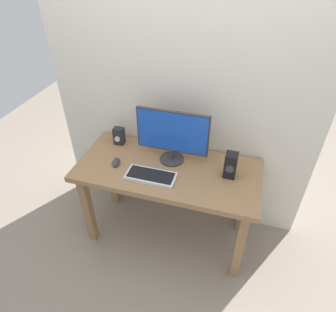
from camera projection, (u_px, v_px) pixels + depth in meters
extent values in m
plane|color=gray|center=(168.00, 232.00, 2.78)|extent=(6.00, 6.00, 0.00)
cube|color=silver|center=(182.00, 61.00, 2.14)|extent=(2.20, 0.04, 3.00)
cube|color=#936D47|center=(168.00, 170.00, 2.32)|extent=(1.43, 0.65, 0.05)
cube|color=#936D47|center=(88.00, 210.00, 2.51)|extent=(0.07, 0.07, 0.73)
cube|color=#936D47|center=(240.00, 246.00, 2.23)|extent=(0.07, 0.07, 0.73)
cube|color=#936D47|center=(113.00, 174.00, 2.88)|extent=(0.07, 0.07, 0.73)
cube|color=#936D47|center=(245.00, 200.00, 2.60)|extent=(0.07, 0.07, 0.73)
cylinder|color=#333338|center=(172.00, 159.00, 2.38)|extent=(0.19, 0.19, 0.02)
cylinder|color=#333338|center=(172.00, 154.00, 2.35)|extent=(0.04, 0.04, 0.08)
cube|color=#333338|center=(173.00, 132.00, 2.24)|extent=(0.56, 0.02, 0.35)
cube|color=blue|center=(173.00, 133.00, 2.23)|extent=(0.54, 0.01, 0.32)
cube|color=silver|center=(151.00, 176.00, 2.21)|extent=(0.37, 0.17, 0.03)
cube|color=black|center=(151.00, 175.00, 2.20)|extent=(0.34, 0.14, 0.00)
ellipsoid|color=#333338|center=(116.00, 162.00, 2.33)|extent=(0.08, 0.12, 0.04)
cube|color=black|center=(230.00, 165.00, 2.17)|extent=(0.09, 0.09, 0.20)
cylinder|color=#3F3F44|center=(230.00, 169.00, 2.14)|extent=(0.06, 0.00, 0.06)
cube|color=#232328|center=(119.00, 136.00, 2.53)|extent=(0.09, 0.07, 0.15)
cylinder|color=silver|center=(117.00, 139.00, 2.50)|extent=(0.05, 0.01, 0.05)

